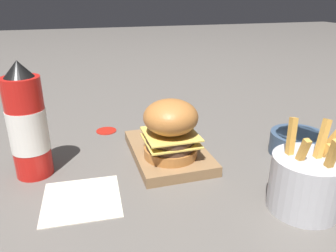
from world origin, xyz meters
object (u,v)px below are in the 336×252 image
object	(u,v)px
side_bowl	(297,143)
spoon	(157,117)
fries_basket	(306,182)
ketchup_bottle	(28,126)
serving_board	(168,152)
burger	(171,128)

from	to	relation	value
side_bowl	spoon	world-z (taller)	side_bowl
fries_basket	spoon	bearing A→B (deg)	-165.09
fries_basket	spoon	size ratio (longest dim) A/B	1.05
spoon	ketchup_bottle	bearing A→B (deg)	-7.13
ketchup_bottle	spoon	size ratio (longest dim) A/B	1.55
ketchup_bottle	fries_basket	world-z (taller)	ketchup_bottle
serving_board	ketchup_bottle	bearing A→B (deg)	-90.79
serving_board	ketchup_bottle	size ratio (longest dim) A/B	1.03
serving_board	side_bowl	bearing A→B (deg)	75.98
ketchup_bottle	side_bowl	bearing A→B (deg)	82.44
fries_basket	side_bowl	size ratio (longest dim) A/B	1.28
burger	ketchup_bottle	xyz separation A→B (m)	(-0.04, -0.27, 0.02)
serving_board	spoon	bearing A→B (deg)	170.88
ketchup_bottle	spoon	distance (m)	0.40
spoon	fries_basket	bearing A→B (deg)	62.08
serving_board	fries_basket	xyz separation A→B (m)	(0.24, 0.16, 0.04)
serving_board	fries_basket	world-z (taller)	fries_basket
spoon	side_bowl	bearing A→B (deg)	86.44
serving_board	side_bowl	world-z (taller)	side_bowl
serving_board	fries_basket	bearing A→B (deg)	33.63
burger	spoon	size ratio (longest dim) A/B	0.82
ketchup_bottle	spoon	world-z (taller)	ketchup_bottle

